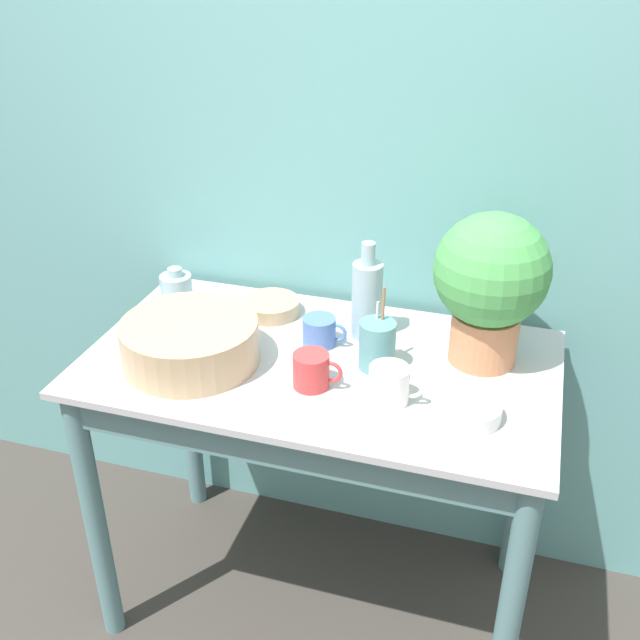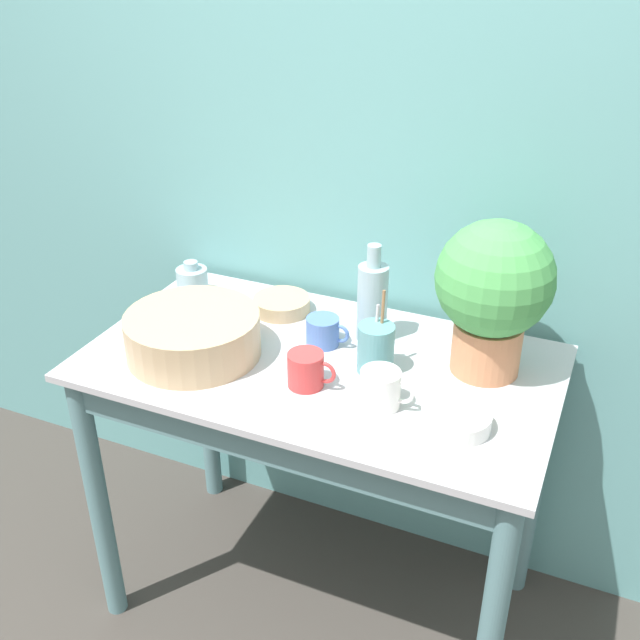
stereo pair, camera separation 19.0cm
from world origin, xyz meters
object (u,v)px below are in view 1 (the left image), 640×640
object	(u,v)px
potted_plant	(491,280)
bottle_tall	(367,298)
mug_red	(312,370)
mug_white	(390,385)
mug_blue	(320,331)
bowl_small_enamel_white	(467,410)
bowl_small_tan	(271,307)
bottle_short	(176,288)
utensil_cup	(377,345)
bowl_wash_large	(190,342)

from	to	relation	value
potted_plant	bottle_tall	xyz separation A→B (m)	(-0.32, 0.04, -0.12)
mug_red	mug_white	size ratio (longest dim) A/B	0.94
mug_blue	bottle_tall	bearing A→B (deg)	37.69
bottle_tall	mug_red	xyz separation A→B (m)	(-0.07, -0.28, -0.07)
bowl_small_enamel_white	bowl_small_tan	bearing A→B (deg)	150.42
potted_plant	bowl_small_tan	world-z (taller)	potted_plant
bottle_tall	mug_blue	distance (m)	0.16
mug_blue	bowl_small_enamel_white	distance (m)	0.48
bottle_short	utensil_cup	distance (m)	0.68
mug_red	mug_blue	world-z (taller)	mug_red
bottle_short	bowl_small_tan	distance (m)	0.30
mug_red	utensil_cup	size ratio (longest dim) A/B	0.58
mug_red	utensil_cup	xyz separation A→B (m)	(0.13, 0.13, 0.02)
mug_white	bowl_small_enamel_white	size ratio (longest dim) A/B	0.83
potted_plant	mug_white	size ratio (longest dim) A/B	3.03
bottle_tall	mug_blue	world-z (taller)	bottle_tall
bowl_wash_large	mug_blue	size ratio (longest dim) A/B	2.90
potted_plant	mug_red	distance (m)	0.50
bowl_small_tan	mug_white	bearing A→B (deg)	-38.21
mug_blue	mug_white	xyz separation A→B (m)	(0.24, -0.21, 0.01)
bottle_tall	mug_blue	size ratio (longest dim) A/B	2.27
potted_plant	mug_red	bearing A→B (deg)	-147.40
mug_white	potted_plant	bearing A→B (deg)	53.28
bottle_tall	utensil_cup	xyz separation A→B (m)	(0.07, -0.15, -0.05)
potted_plant	mug_blue	xyz separation A→B (m)	(-0.43, -0.05, -0.19)
potted_plant	mug_white	world-z (taller)	potted_plant
bowl_small_enamel_white	mug_white	bearing A→B (deg)	176.27
bowl_small_enamel_white	mug_blue	bearing A→B (deg)	152.52
mug_white	utensil_cup	bearing A→B (deg)	114.56
mug_white	bowl_small_enamel_white	xyz separation A→B (m)	(0.19, -0.01, -0.03)
mug_blue	utensil_cup	xyz separation A→B (m)	(0.17, -0.07, 0.03)
bowl_wash_large	mug_white	distance (m)	0.53
bottle_short	bowl_wash_large	bearing A→B (deg)	-57.46
mug_white	bowl_small_enamel_white	world-z (taller)	mug_white
potted_plant	bottle_short	world-z (taller)	potted_plant
bowl_wash_large	mug_red	xyz separation A→B (m)	(0.34, -0.02, -0.01)
mug_red	mug_blue	size ratio (longest dim) A/B	1.03
utensil_cup	bowl_small_enamel_white	bearing A→B (deg)	-31.40
mug_white	bowl_small_tan	distance (m)	0.54
utensil_cup	bowl_small_tan	bearing A→B (deg)	151.71
bottle_tall	bowl_small_enamel_white	xyz separation A→B (m)	(0.32, -0.30, -0.09)
bottle_tall	utensil_cup	bearing A→B (deg)	-66.33
potted_plant	bowl_small_enamel_white	distance (m)	0.34
mug_white	mug_red	bearing A→B (deg)	177.66
bottle_tall	mug_white	xyz separation A→B (m)	(0.13, -0.29, -0.07)
potted_plant	mug_red	size ratio (longest dim) A/B	3.21
mug_red	bowl_small_tan	size ratio (longest dim) A/B	0.75
mug_blue	bowl_small_tan	size ratio (longest dim) A/B	0.73
mug_red	bottle_tall	bearing A→B (deg)	76.82
mug_blue	mug_white	bearing A→B (deg)	-41.23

